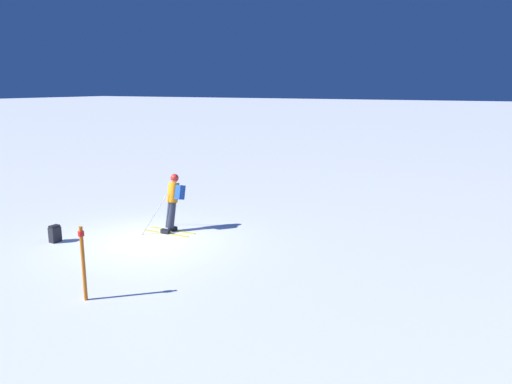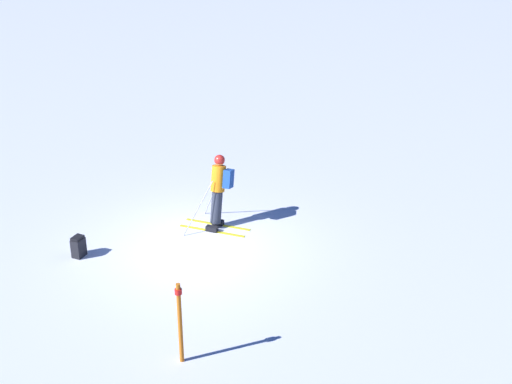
{
  "view_description": "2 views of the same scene",
  "coord_description": "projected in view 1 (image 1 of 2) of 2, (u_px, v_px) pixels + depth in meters",
  "views": [
    {
      "loc": [
        10.8,
        9.37,
        4.46
      ],
      "look_at": [
        -1.61,
        2.78,
        1.45
      ],
      "focal_mm": 35.0,
      "sensor_mm": 36.0,
      "label": 1
    },
    {
      "loc": [
        12.86,
        6.52,
        8.14
      ],
      "look_at": [
        -1.17,
        1.04,
        1.11
      ],
      "focal_mm": 50.0,
      "sensor_mm": 36.0,
      "label": 2
    }
  ],
  "objects": [
    {
      "name": "ground_plane",
      "position": [
        146.0,
        241.0,
        14.56
      ],
      "size": [
        300.0,
        300.0,
        0.0
      ],
      "primitive_type": "plane",
      "color": "white"
    },
    {
      "name": "skier",
      "position": [
        173.0,
        199.0,
        15.47
      ],
      "size": [
        1.29,
        1.7,
        1.81
      ],
      "rotation": [
        0.0,
        0.0,
        0.02
      ],
      "color": "yellow",
      "rests_on": "ground"
    },
    {
      "name": "spare_backpack",
      "position": [
        55.0,
        234.0,
        14.46
      ],
      "size": [
        0.31,
        0.24,
        0.5
      ],
      "rotation": [
        0.0,
        0.0,
        6.23
      ],
      "color": "black",
      "rests_on": "ground"
    },
    {
      "name": "trail_marker",
      "position": [
        83.0,
        260.0,
        10.41
      ],
      "size": [
        0.13,
        0.13,
        1.62
      ],
      "color": "orange",
      "rests_on": "ground"
    }
  ]
}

